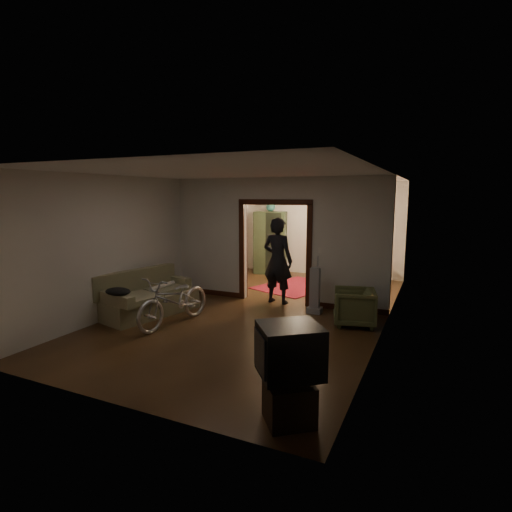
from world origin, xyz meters
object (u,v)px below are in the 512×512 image
Objects in this scene: person at (278,261)px; desk at (355,269)px; locker at (270,243)px; bicycle at (175,300)px; sofa at (149,293)px; armchair at (354,307)px.

desk is (1.17, 2.99, -0.60)m from person.
locker is (-1.47, 3.10, -0.01)m from person.
person reaches higher than bicycle.
desk is at bearing -14.70° from locker.
sofa is 4.08m from armchair.
sofa is at bearing 165.89° from bicycle.
person reaches higher than sofa.
sofa is 5.86m from desk.
bicycle is 2.58m from person.
armchair is 2.16m from person.
armchair is at bearing 28.27° from sofa.
sofa is 5.06m from locker.
armchair is at bearing 161.91° from person.
sofa is 2.85m from person.
person reaches higher than locker.
sofa is at bearing -136.28° from desk.
desk is at bearing 176.74° from armchair.
desk reaches higher than armchair.
armchair is 0.40× the size of locker.
person is 3.26m from desk.
armchair is (3.94, 1.05, -0.10)m from sofa.
locker is at bearing 164.75° from desk.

